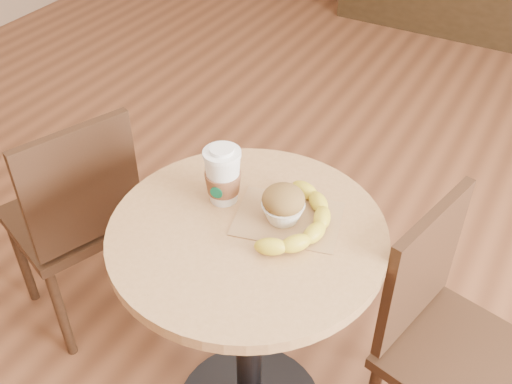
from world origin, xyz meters
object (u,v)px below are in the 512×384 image
Objects in this scene: muffin at (283,204)px; coffee_cup at (223,177)px; cafe_table at (248,300)px; chair_right at (446,336)px; chair_left at (77,216)px; banana at (301,221)px.

coffee_cup is at bearing -178.93° from muffin.
chair_right reaches higher than cafe_table.
coffee_cup reaches higher than chair_left.
muffin reaches higher than chair_right.
cafe_table is 0.30m from muffin.
coffee_cup is at bearing 116.12° from chair_right.
chair_right is 0.69m from coffee_cup.
chair_left is at bearing 178.13° from banana.
coffee_cup is 1.47× the size of muffin.
chair_left is at bearing 109.30° from chair_right.
chair_right is at bearing 117.26° from chair_left.
chair_left is 0.66m from coffee_cup.
cafe_table is 0.95× the size of chair_right.
chair_right is (1.12, 0.13, -0.01)m from chair_left.
muffin is at bearing -9.91° from coffee_cup.
chair_left is 0.83m from banana.
chair_left reaches higher than cafe_table.
banana is at bearing 30.53° from cafe_table.
banana is (0.05, -0.01, -0.02)m from muffin.
banana is (-0.36, -0.14, 0.34)m from chair_right.
cafe_table is 7.46× the size of muffin.
banana is (0.76, -0.01, 0.32)m from chair_left.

